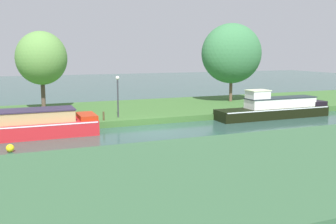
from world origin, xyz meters
TOP-DOWN VIEW (x-y plane):
  - ground_plane at (0.00, 0.00)m, footprint 120.00×120.00m
  - riverbank_far at (0.00, 7.00)m, footprint 72.00×10.00m
  - riverbank_near at (0.00, -9.00)m, footprint 72.00×10.00m
  - black_barge at (9.72, 1.20)m, footprint 8.73×1.77m
  - red_narrowboat at (-6.72, 1.20)m, footprint 6.90×2.41m
  - willow_tree_left at (-5.61, 8.83)m, footprint 3.71×3.73m
  - willow_tree_centre at (9.97, 7.73)m, footprint 5.47×4.05m
  - lamp_post at (-1.32, 3.28)m, footprint 0.24×0.24m
  - mooring_post_near at (-2.47, 2.52)m, footprint 0.12×0.12m
  - channel_buoy at (-7.95, -2.00)m, footprint 0.38×0.38m

SIDE VIEW (x-z plane):
  - ground_plane at x=0.00m, z-range 0.00..0.00m
  - channel_buoy at x=-7.95m, z-range 0.00..0.38m
  - riverbank_far at x=0.00m, z-range 0.00..0.40m
  - riverbank_near at x=0.00m, z-range 0.00..0.40m
  - red_narrowboat at x=-6.72m, z-range -0.09..1.44m
  - black_barge at x=9.72m, z-range -0.35..1.71m
  - mooring_post_near at x=-2.47m, z-range 0.40..0.96m
  - lamp_post at x=-1.32m, z-range 0.77..3.50m
  - willow_tree_left at x=-5.61m, z-range 1.32..7.13m
  - willow_tree_centre at x=9.97m, z-range 1.19..7.91m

